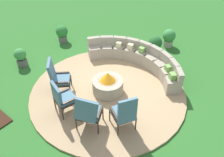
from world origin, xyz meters
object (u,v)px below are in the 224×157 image
object	(u,v)px
fire_pit	(108,85)
lounge_chair_front_left	(57,77)
lounge_chair_back_left	(88,112)
lounge_chair_back_right	(124,113)
potted_plant_0	(62,33)
curved_stone_bench	(138,59)
potted_plant_4	(21,57)
lounge_chair_front_right	(62,97)
potted_plant_1	(155,44)
potted_plant_3	(169,37)

from	to	relation	value
fire_pit	lounge_chair_front_left	xyz separation A→B (m)	(-1.14, -0.95, 0.30)
lounge_chair_back_left	lounge_chair_back_right	world-z (taller)	same
potted_plant_0	curved_stone_bench	bearing A→B (deg)	7.71
lounge_chair_back_left	lounge_chair_back_right	distance (m)	0.91
lounge_chair_back_left	potted_plant_4	size ratio (longest dim) A/B	1.67
lounge_chair_front_right	potted_plant_1	world-z (taller)	lounge_chair_front_right
lounge_chair_front_left	lounge_chair_front_right	distance (m)	0.90
curved_stone_bench	potted_plant_0	distance (m)	3.44
lounge_chair_front_left	lounge_chair_back_left	xyz separation A→B (m)	(1.68, -0.43, -0.02)
fire_pit	potted_plant_0	bearing A→B (deg)	160.59
potted_plant_0	fire_pit	bearing A→B (deg)	-19.41
lounge_chair_back_right	potted_plant_3	world-z (taller)	lounge_chair_back_right
lounge_chair_back_left	potted_plant_0	xyz separation A→B (m)	(-4.02, 2.61, -0.23)
lounge_chair_front_left	potted_plant_0	xyz separation A→B (m)	(-2.34, 2.17, -0.25)
lounge_chair_front_right	curved_stone_bench	bearing A→B (deg)	99.36
lounge_chair_front_right	lounge_chair_back_right	size ratio (longest dim) A/B	0.96
lounge_chair_back_left	fire_pit	bearing A→B (deg)	83.55
lounge_chair_front_left	potted_plant_4	size ratio (longest dim) A/B	1.73
lounge_chair_front_left	potted_plant_0	bearing A→B (deg)	-177.37
curved_stone_bench	lounge_chair_back_right	xyz separation A→B (m)	(1.32, -2.50, 0.26)
lounge_chair_back_right	potted_plant_0	size ratio (longest dim) A/B	1.60
potted_plant_4	curved_stone_bench	bearing A→B (deg)	37.80
lounge_chair_back_right	lounge_chair_front_left	bearing A→B (deg)	120.84
potted_plant_3	lounge_chair_back_right	bearing A→B (deg)	-74.70
curved_stone_bench	potted_plant_3	world-z (taller)	curved_stone_bench
lounge_chair_front_left	potted_plant_4	xyz separation A→B (m)	(-2.17, 0.12, -0.28)
lounge_chair_back_left	lounge_chair_front_left	bearing A→B (deg)	137.84
fire_pit	potted_plant_3	bearing A→B (deg)	89.72
curved_stone_bench	lounge_chair_front_right	xyz separation A→B (m)	(-0.31, -3.11, 0.25)
lounge_chair_front_right	lounge_chair_back_left	distance (m)	0.92
lounge_chair_front_right	lounge_chair_back_right	xyz separation A→B (m)	(1.63, 0.61, 0.01)
lounge_chair_front_left	potted_plant_4	distance (m)	2.19
potted_plant_0	potted_plant_4	world-z (taller)	potted_plant_0
lounge_chair_front_left	fire_pit	bearing A→B (deg)	85.10
curved_stone_bench	lounge_chair_back_right	world-z (taller)	lounge_chair_back_right
curved_stone_bench	potted_plant_1	world-z (taller)	curved_stone_bench
lounge_chair_back_right	potted_plant_3	xyz separation A→B (m)	(-1.23, 4.48, -0.24)
curved_stone_bench	potted_plant_1	xyz separation A→B (m)	(-0.04, 1.19, 0.02)
curved_stone_bench	potted_plant_4	size ratio (longest dim) A/B	5.57
fire_pit	lounge_chair_front_left	world-z (taller)	lounge_chair_front_left
lounge_chair_back_right	potted_plant_0	xyz separation A→B (m)	(-4.73, 2.04, -0.24)
lounge_chair_front_left	lounge_chair_back_right	size ratio (longest dim) A/B	1.03
potted_plant_3	potted_plant_0	bearing A→B (deg)	-145.05
lounge_chair_front_right	lounge_chair_back_right	distance (m)	1.74
potted_plant_4	potted_plant_1	bearing A→B (deg)	49.20
lounge_chair_back_left	potted_plant_3	xyz separation A→B (m)	(-0.52, 5.05, -0.23)
fire_pit	lounge_chair_front_right	distance (m)	1.50
fire_pit	curved_stone_bench	size ratio (longest dim) A/B	0.25
lounge_chair_front_right	potted_plant_1	distance (m)	4.31
potted_plant_1	lounge_chair_back_right	bearing A→B (deg)	-69.69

